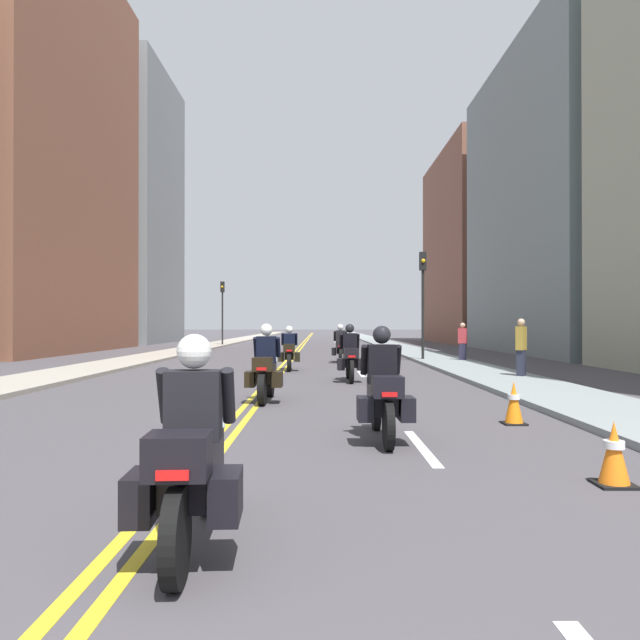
# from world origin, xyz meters

# --- Properties ---
(ground_plane) EXTENTS (264.00, 264.00, 0.00)m
(ground_plane) POSITION_xyz_m (0.00, 48.00, 0.00)
(ground_plane) COLOR #464247
(sidewalk_left) EXTENTS (2.41, 144.00, 0.12)m
(sidewalk_left) POSITION_xyz_m (-6.71, 48.00, 0.06)
(sidewalk_left) COLOR #9D9487
(sidewalk_left) RESTS_ON ground
(sidewalk_right) EXTENTS (2.41, 144.00, 0.12)m
(sidewalk_right) POSITION_xyz_m (6.71, 48.00, 0.06)
(sidewalk_right) COLOR gray
(sidewalk_right) RESTS_ON ground
(centreline_yellow_inner) EXTENTS (0.12, 132.00, 0.01)m
(centreline_yellow_inner) POSITION_xyz_m (-0.12, 48.00, 0.00)
(centreline_yellow_inner) COLOR yellow
(centreline_yellow_inner) RESTS_ON ground
(centreline_yellow_outer) EXTENTS (0.12, 132.00, 0.01)m
(centreline_yellow_outer) POSITION_xyz_m (0.12, 48.00, 0.00)
(centreline_yellow_outer) COLOR yellow
(centreline_yellow_outer) RESTS_ON ground
(lane_dashes_white) EXTENTS (0.14, 56.40, 0.01)m
(lane_dashes_white) POSITION_xyz_m (2.75, 29.00, 0.00)
(lane_dashes_white) COLOR silver
(lane_dashes_white) RESTS_ON ground
(building_left_1) EXTENTS (7.68, 18.37, 23.99)m
(building_left_1) POSITION_xyz_m (-15.75, 35.57, 11.99)
(building_left_1) COLOR brown
(building_left_1) RESTS_ON ground
(building_right_1) EXTENTS (8.72, 18.06, 17.12)m
(building_right_1) POSITION_xyz_m (16.27, 34.67, 8.56)
(building_right_1) COLOR gray
(building_right_1) RESTS_ON ground
(building_left_2) EXTENTS (7.02, 13.07, 23.57)m
(building_left_2) POSITION_xyz_m (-15.42, 53.51, 11.79)
(building_left_2) COLOR slate
(building_left_2) RESTS_ON ground
(building_right_2) EXTENTS (9.87, 17.31, 16.67)m
(building_right_2) POSITION_xyz_m (16.85, 53.83, 8.33)
(building_right_2) COLOR brown
(building_right_2) RESTS_ON ground
(motorcycle_0) EXTENTS (0.78, 2.14, 1.57)m
(motorcycle_0) POSITION_xyz_m (0.46, 4.26, 0.65)
(motorcycle_0) COLOR black
(motorcycle_0) RESTS_ON ground
(motorcycle_1) EXTENTS (0.77, 2.21, 1.62)m
(motorcycle_1) POSITION_xyz_m (2.28, 8.44, 0.67)
(motorcycle_1) COLOR black
(motorcycle_1) RESTS_ON ground
(motorcycle_2) EXTENTS (0.77, 2.22, 1.65)m
(motorcycle_2) POSITION_xyz_m (0.25, 12.82, 0.66)
(motorcycle_2) COLOR black
(motorcycle_2) RESTS_ON ground
(motorcycle_3) EXTENTS (0.77, 2.21, 1.65)m
(motorcycle_3) POSITION_xyz_m (2.26, 17.38, 0.68)
(motorcycle_3) COLOR black
(motorcycle_3) RESTS_ON ground
(motorcycle_4) EXTENTS (0.78, 2.16, 1.58)m
(motorcycle_4) POSITION_xyz_m (0.30, 21.60, 0.64)
(motorcycle_4) COLOR black
(motorcycle_4) RESTS_ON ground
(motorcycle_5) EXTENTS (0.77, 2.08, 1.64)m
(motorcycle_5) POSITION_xyz_m (2.27, 25.97, 0.66)
(motorcycle_5) COLOR black
(motorcycle_5) RESTS_ON ground
(traffic_cone_0) EXTENTS (0.37, 0.37, 0.71)m
(traffic_cone_0) POSITION_xyz_m (4.58, 9.87, 0.35)
(traffic_cone_0) COLOR black
(traffic_cone_0) RESTS_ON ground
(traffic_cone_1) EXTENTS (0.38, 0.38, 0.66)m
(traffic_cone_1) POSITION_xyz_m (4.39, 6.05, 0.33)
(traffic_cone_1) COLOR black
(traffic_cone_1) RESTS_ON ground
(traffic_light_near) EXTENTS (0.28, 0.38, 4.80)m
(traffic_light_near) POSITION_xyz_m (5.90, 26.64, 3.31)
(traffic_light_near) COLOR black
(traffic_light_near) RESTS_ON ground
(traffic_light_far) EXTENTS (0.28, 0.38, 4.82)m
(traffic_light_far) POSITION_xyz_m (-5.90, 45.61, 3.32)
(traffic_light_far) COLOR black
(traffic_light_far) RESTS_ON ground
(pedestrian_0) EXTENTS (0.39, 0.42, 1.81)m
(pedestrian_0) POSITION_xyz_m (7.33, 17.87, 0.93)
(pedestrian_0) COLOR #25283A
(pedestrian_0) RESTS_ON ground
(pedestrian_1) EXTENTS (0.42, 0.34, 1.70)m
(pedestrian_1) POSITION_xyz_m (7.47, 25.90, 0.88)
(pedestrian_1) COLOR #252338
(pedestrian_1) RESTS_ON ground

